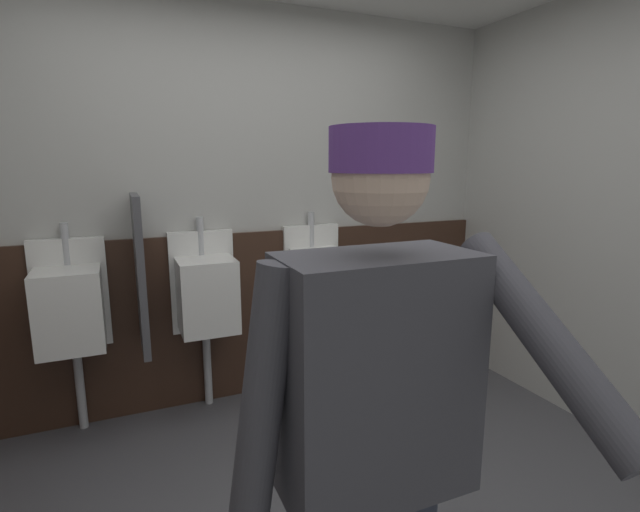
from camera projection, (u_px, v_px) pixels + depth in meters
wall_back at (241, 208)px, 3.14m from camera, size 4.22×0.12×2.55m
wainscot_band_back at (247, 314)px, 3.21m from camera, size 3.62×0.03×1.12m
urinal_left at (70, 308)px, 2.64m from camera, size 0.40×0.34×1.24m
urinal_middle at (206, 293)px, 2.93m from camera, size 0.40×0.34×1.24m
urinal_right at (318, 282)px, 3.22m from camera, size 0.40×0.34×1.24m
privacy_divider_panel at (140, 274)px, 2.69m from camera, size 0.04×0.40×0.90m
person at (376, 424)px, 1.12m from camera, size 0.67×0.60×1.65m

